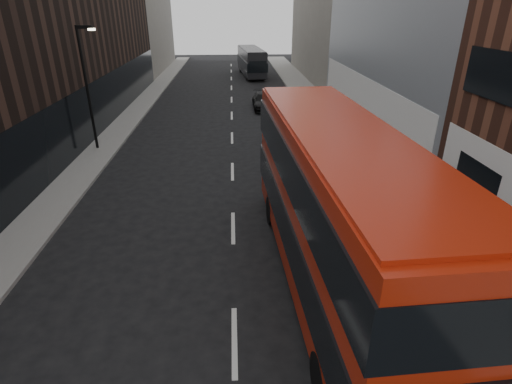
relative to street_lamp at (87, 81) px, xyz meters
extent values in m
cube|color=slate|center=(15.72, 7.00, -4.11)|extent=(3.00, 80.00, 0.15)
cube|color=slate|center=(0.22, 7.00, -4.11)|extent=(2.00, 80.00, 0.15)
cube|color=silver|center=(17.37, 3.00, -2.28)|extent=(0.35, 21.00, 3.80)
cube|color=black|center=(-3.28, 12.00, 2.82)|extent=(5.00, 24.00, 14.00)
cube|color=slate|center=(-3.28, 34.00, 2.32)|extent=(5.00, 20.00, 13.00)
cylinder|color=black|center=(-0.08, 0.00, -0.53)|extent=(0.16, 0.16, 7.00)
cube|color=black|center=(0.32, 0.00, 2.87)|extent=(0.90, 0.15, 0.18)
cube|color=#FFF2CC|center=(0.72, 0.00, 2.75)|extent=(0.35, 0.22, 0.12)
cube|color=#A01D09|center=(11.29, -13.67, -1.43)|extent=(3.47, 12.74, 4.59)
cube|color=black|center=(11.29, -13.67, -2.17)|extent=(3.59, 12.79, 1.26)
cube|color=black|center=(11.29, -13.67, -0.22)|extent=(3.59, 12.79, 1.26)
cube|color=black|center=(10.98, -7.34, -2.00)|extent=(2.44, 0.20, 1.61)
cube|color=#A01D09|center=(11.29, -13.67, 0.89)|extent=(3.33, 12.23, 0.12)
cylinder|color=black|center=(9.81, -9.70, -3.61)|extent=(0.40, 1.16, 1.15)
cylinder|color=black|center=(12.38, -9.58, -3.61)|extent=(0.40, 1.16, 1.15)
cylinder|color=black|center=(10.20, -17.77, -3.61)|extent=(0.40, 1.16, 1.15)
cylinder|color=black|center=(12.77, -17.64, -3.61)|extent=(0.40, 1.16, 1.15)
cube|color=black|center=(10.78, 28.01, -2.39)|extent=(3.23, 10.28, 2.85)
cube|color=black|center=(10.78, 28.01, -2.57)|extent=(3.36, 10.34, 1.01)
cube|color=black|center=(11.26, 22.94, -2.44)|extent=(1.95, 0.26, 1.29)
cube|color=black|center=(10.30, 33.07, -2.44)|extent=(1.95, 0.26, 1.29)
cube|color=black|center=(10.78, 28.01, -0.93)|extent=(3.10, 9.87, 0.12)
cylinder|color=black|center=(9.48, 31.13, -3.72)|extent=(0.36, 0.94, 0.92)
cylinder|color=black|center=(11.47, 31.32, -3.72)|extent=(0.36, 0.94, 0.92)
cylinder|color=black|center=(10.09, 24.69, -3.72)|extent=(0.36, 0.94, 0.92)
cylinder|color=black|center=(12.08, 24.88, -3.72)|extent=(0.36, 0.94, 0.92)
imported|color=black|center=(11.67, -4.12, -3.44)|extent=(1.87, 4.40, 1.48)
imported|color=#93949B|center=(11.45, 0.00, -3.48)|extent=(1.72, 4.34, 1.41)
imported|color=black|center=(10.99, 10.23, -3.52)|extent=(1.89, 4.59, 1.33)
camera|label=1|loc=(8.33, -23.98, 3.96)|focal=28.00mm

